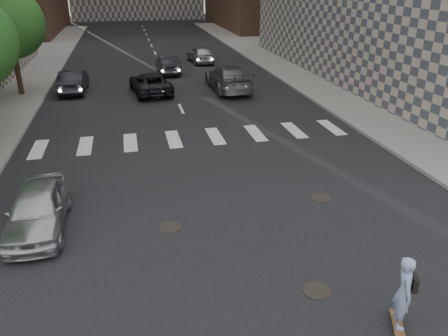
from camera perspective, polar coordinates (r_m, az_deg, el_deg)
The scene contains 13 objects.
ground at distance 12.86m, azimuth 2.51°, elevation -9.49°, with size 160.00×160.00×0.00m, color black.
sidewalk_right at distance 35.66m, azimuth 17.28°, elevation 11.56°, with size 13.00×80.00×0.15m, color gray.
tree_c at distance 30.31m, azimuth -26.26°, elevation 17.03°, with size 4.20×4.20×6.60m.
manhole_a at distance 11.31m, azimuth 12.00°, elevation -15.36°, with size 0.70×0.70×0.02m, color black.
manhole_b at distance 13.56m, azimuth -7.08°, elevation -7.68°, with size 0.70×0.70×0.02m, color black.
manhole_c at distance 15.50m, azimuth 12.49°, elevation -3.81°, with size 0.70×0.70×0.02m, color black.
skateboarder at distance 10.30m, azimuth 22.50°, elevation -14.76°, with size 0.63×0.92×1.81m.
silver_sedan at distance 14.22m, azimuth -23.17°, elevation -4.93°, with size 1.60×3.97×1.35m, color #AFB2B6.
traffic_car_a at distance 30.62m, azimuth -19.07°, elevation 10.67°, with size 1.53×4.38×1.44m, color black.
traffic_car_b at distance 29.51m, azimuth 0.56°, elevation 11.69°, with size 2.30×5.66×1.64m, color #585B60.
traffic_car_c at distance 29.09m, azimuth -9.62°, elevation 10.88°, with size 2.21×4.80×1.33m, color black.
traffic_car_d at distance 39.39m, azimuth -3.09°, elevation 14.63°, with size 1.72×4.27×1.46m, color #A5A7AC.
traffic_car_e at distance 35.08m, azimuth -7.36°, elevation 13.23°, with size 1.43×4.11×1.36m, color black.
Camera 1 is at (-2.86, -10.34, 7.08)m, focal length 35.00 mm.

